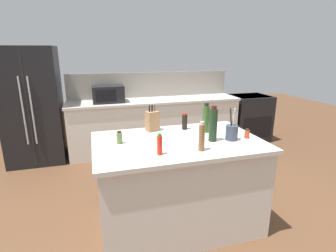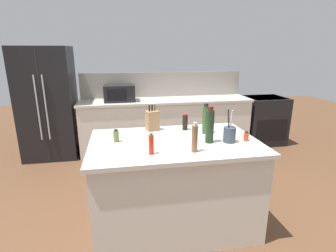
# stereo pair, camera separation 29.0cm
# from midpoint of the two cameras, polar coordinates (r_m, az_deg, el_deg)

# --- Properties ---
(ground_plane) EXTENTS (14.00, 14.00, 0.00)m
(ground_plane) POSITION_cam_midpoint_polar(r_m,az_deg,el_deg) (3.04, -0.94, -20.15)
(ground_plane) COLOR brown
(back_counter_run) EXTENTS (3.08, 0.66, 0.94)m
(back_counter_run) POSITION_cam_midpoint_polar(r_m,az_deg,el_deg) (4.84, -4.44, 0.27)
(back_counter_run) COLOR beige
(back_counter_run) RESTS_ON ground_plane
(wall_backsplash) EXTENTS (3.04, 0.03, 0.46)m
(wall_backsplash) POSITION_cam_midpoint_polar(r_m,az_deg,el_deg) (5.00, -5.38, 8.95)
(wall_backsplash) COLOR gray
(wall_backsplash) RESTS_ON back_counter_run
(kitchen_island) EXTENTS (1.65, 1.04, 0.94)m
(kitchen_island) POSITION_cam_midpoint_polar(r_m,az_deg,el_deg) (2.78, -0.98, -12.32)
(kitchen_island) COLOR beige
(kitchen_island) RESTS_ON ground_plane
(refrigerator) EXTENTS (0.87, 0.75, 1.86)m
(refrigerator) POSITION_cam_midpoint_polar(r_m,az_deg,el_deg) (4.81, -28.93, 3.79)
(refrigerator) COLOR black
(refrigerator) RESTS_ON ground_plane
(range_oven) EXTENTS (0.76, 0.65, 0.92)m
(range_oven) POSITION_cam_midpoint_polar(r_m,az_deg,el_deg) (5.56, 15.73, 1.78)
(range_oven) COLOR black
(range_oven) RESTS_ON ground_plane
(microwave) EXTENTS (0.52, 0.39, 0.28)m
(microwave) POSITION_cam_midpoint_polar(r_m,az_deg,el_deg) (4.61, -14.69, 6.76)
(microwave) COLOR black
(microwave) RESTS_ON back_counter_run
(knife_block) EXTENTS (0.15, 0.13, 0.29)m
(knife_block) POSITION_cam_midpoint_polar(r_m,az_deg,el_deg) (2.88, -6.32, 1.08)
(knife_block) COLOR #936B47
(knife_block) RESTS_ON kitchen_island
(utensil_crock) EXTENTS (0.12, 0.12, 0.32)m
(utensil_crock) POSITION_cam_midpoint_polar(r_m,az_deg,el_deg) (2.63, 10.68, -1.32)
(utensil_crock) COLOR #333D4C
(utensil_crock) RESTS_ON kitchen_island
(soy_sauce_bottle) EXTENTS (0.06, 0.06, 0.19)m
(soy_sauce_bottle) POSITION_cam_midpoint_polar(r_m,az_deg,el_deg) (2.93, 0.83, 0.90)
(soy_sauce_bottle) COLOR black
(soy_sauce_bottle) RESTS_ON kitchen_island
(spice_jar_paprika) EXTENTS (0.05, 0.05, 0.10)m
(spice_jar_paprika) POSITION_cam_midpoint_polar(r_m,az_deg,el_deg) (2.73, 13.94, -1.72)
(spice_jar_paprika) COLOR #B73D1E
(spice_jar_paprika) RESTS_ON kitchen_island
(pepper_grinder) EXTENTS (0.05, 0.05, 0.27)m
(pepper_grinder) POSITION_cam_midpoint_polar(r_m,az_deg,el_deg) (2.30, 3.79, -2.48)
(pepper_grinder) COLOR brown
(pepper_grinder) RESTS_ON kitchen_island
(spice_jar_oregano) EXTENTS (0.06, 0.06, 0.12)m
(spice_jar_oregano) POSITION_cam_midpoint_polar(r_m,az_deg,el_deg) (2.56, -13.73, -2.55)
(spice_jar_oregano) COLOR #567038
(spice_jar_oregano) RESTS_ON kitchen_island
(wine_bottle) EXTENTS (0.08, 0.08, 0.36)m
(wine_bottle) POSITION_cam_midpoint_polar(r_m,az_deg,el_deg) (2.54, 6.60, 0.29)
(wine_bottle) COLOR black
(wine_bottle) RESTS_ON kitchen_island
(hot_sauce_bottle) EXTENTS (0.05, 0.05, 0.19)m
(hot_sauce_bottle) POSITION_cam_midpoint_polar(r_m,az_deg,el_deg) (2.23, -5.56, -4.15)
(hot_sauce_bottle) COLOR red
(hot_sauce_bottle) RESTS_ON kitchen_island
(olive_oil_bottle) EXTENTS (0.07, 0.07, 0.32)m
(olive_oil_bottle) POSITION_cam_midpoint_polar(r_m,az_deg,el_deg) (2.82, 5.38, 1.59)
(olive_oil_bottle) COLOR #2D4C1E
(olive_oil_bottle) RESTS_ON kitchen_island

